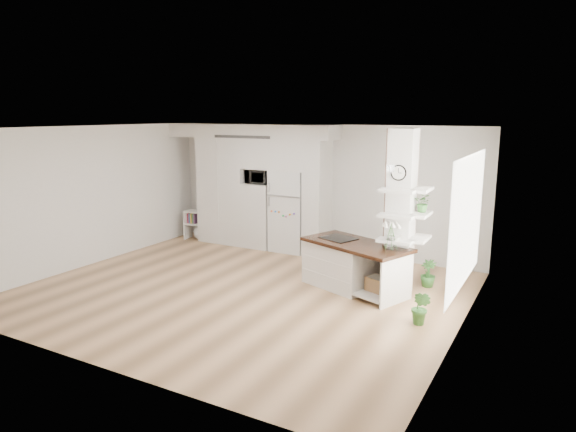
{
  "coord_description": "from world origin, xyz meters",
  "views": [
    {
      "loc": [
        4.61,
        -6.81,
        2.93
      ],
      "look_at": [
        0.38,
        0.9,
        1.16
      ],
      "focal_mm": 32.0,
      "sensor_mm": 36.0,
      "label": 1
    }
  ],
  "objects_px": {
    "refrigerator": "(291,211)",
    "kitchen_island": "(347,263)",
    "floor_plant_a": "(421,308)",
    "bookshelf": "(199,227)"
  },
  "relations": [
    {
      "from": "refrigerator",
      "to": "kitchen_island",
      "type": "distance_m",
      "value": 2.62
    },
    {
      "from": "refrigerator",
      "to": "floor_plant_a",
      "type": "height_order",
      "value": "refrigerator"
    },
    {
      "from": "refrigerator",
      "to": "floor_plant_a",
      "type": "relative_size",
      "value": 3.44
    },
    {
      "from": "refrigerator",
      "to": "bookshelf",
      "type": "height_order",
      "value": "refrigerator"
    },
    {
      "from": "refrigerator",
      "to": "bookshelf",
      "type": "bearing_deg",
      "value": -175.65
    },
    {
      "from": "floor_plant_a",
      "to": "refrigerator",
      "type": "bearing_deg",
      "value": 142.94
    },
    {
      "from": "kitchen_island",
      "to": "floor_plant_a",
      "type": "height_order",
      "value": "kitchen_island"
    },
    {
      "from": "kitchen_island",
      "to": "floor_plant_a",
      "type": "relative_size",
      "value": 3.96
    },
    {
      "from": "refrigerator",
      "to": "floor_plant_a",
      "type": "distance_m",
      "value": 4.44
    },
    {
      "from": "kitchen_island",
      "to": "bookshelf",
      "type": "distance_m",
      "value": 4.6
    }
  ]
}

